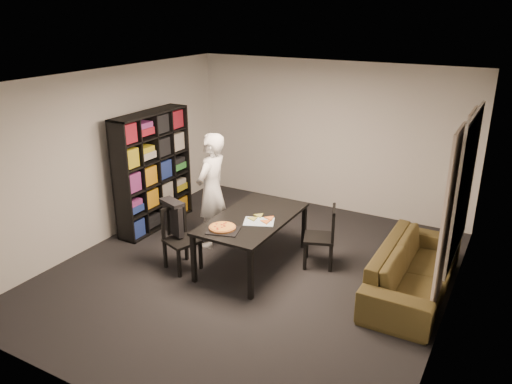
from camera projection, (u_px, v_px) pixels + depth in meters
The scene contains 16 objects.
room at pixel (251, 183), 6.42m from camera, with size 5.01×5.51×2.61m.
window_pane at pixel (465, 186), 5.71m from camera, with size 0.02×1.40×1.60m, color black.
window_frame at pixel (465, 186), 5.71m from camera, with size 0.03×1.52×1.72m, color white.
curtain_left at pixel (446, 229), 5.45m from camera, with size 0.03×0.70×2.25m, color beige.
curtain_right at pixel (460, 199), 6.30m from camera, with size 0.03×0.70×2.25m, color beige.
bookshelf at pixel (153, 171), 8.01m from camera, with size 0.35×1.50×1.90m, color black.
dining_table at pixel (252, 221), 6.87m from camera, with size 0.95×1.71×0.71m.
chair_left at pixel (178, 233), 6.85m from camera, with size 0.52×0.52×0.88m.
chair_right at pixel (325, 233), 6.87m from camera, with size 0.52×0.52×0.88m.
draped_jacket at pixel (173, 216), 6.86m from camera, with size 0.42×0.29×0.49m.
person at pixel (212, 191), 7.38m from camera, with size 0.64×0.42×1.74m, color white.
baking_tray at pixel (223, 230), 6.43m from camera, with size 0.40×0.32×0.01m, color black.
pepperoni_pizza at pixel (222, 227), 6.47m from camera, with size 0.35×0.35×0.03m.
kitchen_towel at pixel (259, 222), 6.69m from camera, with size 0.40×0.30×0.01m, color silver.
pizza_slices at pixel (262, 218), 6.77m from camera, with size 0.37×0.31×0.01m, color gold, non-canonical shape.
sofa at pixel (414, 270), 6.29m from camera, with size 2.13×0.83×0.62m, color #43381B.
Camera 1 is at (2.99, -5.26, 3.43)m, focal length 35.00 mm.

